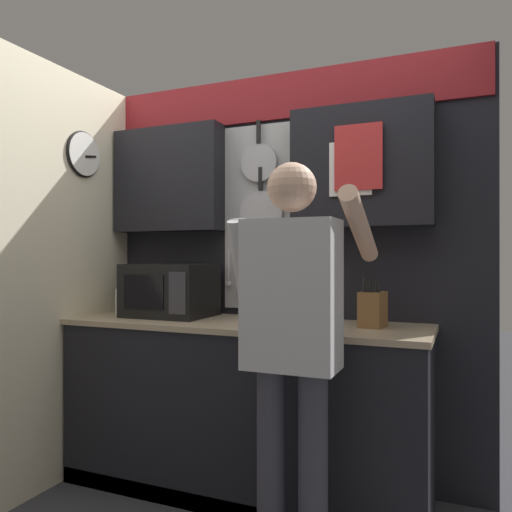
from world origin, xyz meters
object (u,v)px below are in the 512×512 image
at_px(knife_block, 373,309).
at_px(person, 293,326).
at_px(utensil_crock, 124,299).
at_px(microwave, 170,290).

height_order(knife_block, person, person).
height_order(knife_block, utensil_crock, utensil_crock).
bearing_deg(utensil_crock, person, -23.83).
bearing_deg(person, knife_block, 68.07).
distance_m(microwave, person, 1.11).
height_order(utensil_crock, person, person).
bearing_deg(knife_block, microwave, -179.98).
height_order(microwave, knife_block, microwave).
relative_size(microwave, person, 0.29).
xyz_separation_m(utensil_crock, person, (1.29, -0.57, -0.02)).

